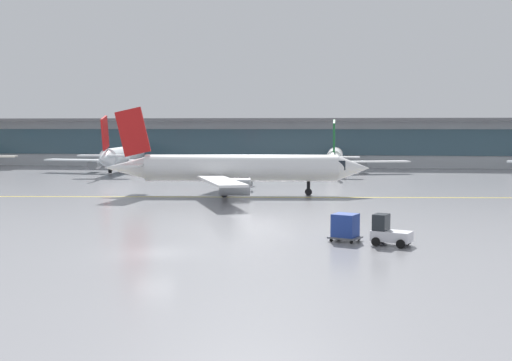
% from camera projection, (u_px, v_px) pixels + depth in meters
% --- Properties ---
extents(ground_plane, '(400.00, 400.00, 0.00)m').
position_uv_depth(ground_plane, '(154.00, 253.00, 41.31)').
color(ground_plane, gray).
extents(taxiway_centreline_stripe, '(109.55, 10.62, 0.01)m').
position_uv_depth(taxiway_centreline_stripe, '(239.00, 197.00, 73.86)').
color(taxiway_centreline_stripe, yellow).
rests_on(taxiway_centreline_stripe, ground_plane).
extents(terminal_concourse, '(206.06, 11.00, 9.60)m').
position_uv_depth(terminal_concourse, '(276.00, 142.00, 131.11)').
color(terminal_concourse, '#B2B7BC').
rests_on(terminal_concourse, ground_plane).
extents(gate_airplane_1, '(27.28, 29.44, 9.75)m').
position_uv_depth(gate_airplane_1, '(123.00, 156.00, 113.23)').
color(gate_airplane_1, white).
rests_on(gate_airplane_1, ground_plane).
extents(gate_airplane_2, '(25.54, 27.40, 9.09)m').
position_uv_depth(gate_airplane_2, '(335.00, 157.00, 112.12)').
color(gate_airplane_2, white).
rests_on(gate_airplane_2, ground_plane).
extents(taxiing_regional_jet, '(31.14, 28.83, 10.31)m').
position_uv_depth(taxiing_regional_jet, '(238.00, 169.00, 75.59)').
color(taxiing_regional_jet, white).
rests_on(taxiing_regional_jet, ground_plane).
extents(baggage_tug, '(2.94, 2.39, 2.10)m').
position_uv_depth(baggage_tug, '(388.00, 232.00, 43.90)').
color(baggage_tug, silver).
rests_on(baggage_tug, ground_plane).
extents(cargo_dolly_lead, '(2.56, 2.29, 1.94)m').
position_uv_depth(cargo_dolly_lead, '(345.00, 226.00, 45.42)').
color(cargo_dolly_lead, '#595B60').
rests_on(cargo_dolly_lead, ground_plane).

